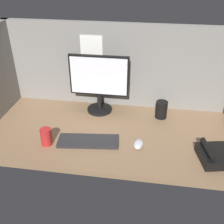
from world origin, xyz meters
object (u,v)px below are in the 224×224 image
Objects in this scene: mug_red_plastic at (46,137)px; mouse at (138,144)px; mug_black_travel at (161,110)px; monitor at (99,81)px; desk_phone at (214,155)px; keyboard at (88,141)px.

mouse is at bearing 6.01° from mug_red_plastic.
mug_black_travel reaches higher than mug_red_plastic.
mug_black_travel is at bearing -4.22° from monitor.
desk_phone is at bearing -31.23° from monitor.
mug_black_travel is 50.95cm from desk_phone.
mug_black_travel is (43.95, 36.61, 5.09)cm from keyboard.
mug_black_travel is at bearing 31.37° from mug_red_plastic.
monitor is 4.34× the size of mouse.
desk_phone is (73.87, -44.79, -19.85)cm from monitor.
mug_red_plastic is at bearing -167.22° from mouse.
keyboard is at bearing -140.21° from mug_black_travel.
mouse is at bearing -110.28° from mug_black_travel.
mug_red_plastic reaches higher than mouse.
desk_phone is at bearing -10.42° from keyboard.
monitor is 88.64cm from desk_phone.
monitor is 47.70cm from mug_black_travel.
mug_black_travel is 0.55× the size of desk_phone.
mouse is at bearing 172.55° from desk_phone.
mug_red_plastic is 0.48× the size of desk_phone.
keyboard is at bearing 11.82° from mug_red_plastic.
monitor is 45.58cm from keyboard.
desk_phone is (29.40, -41.51, -2.91)cm from mug_black_travel.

